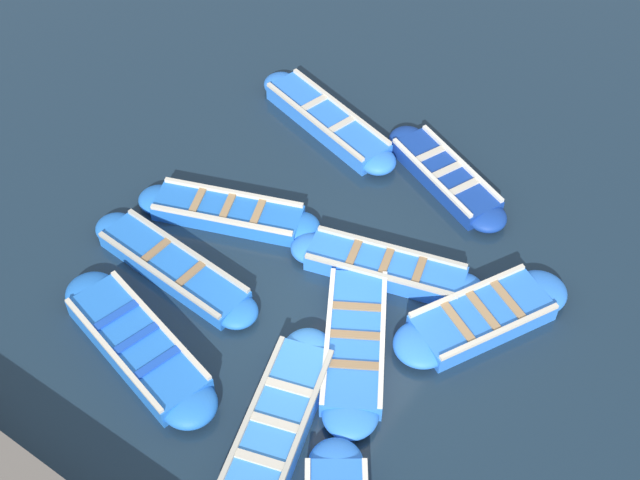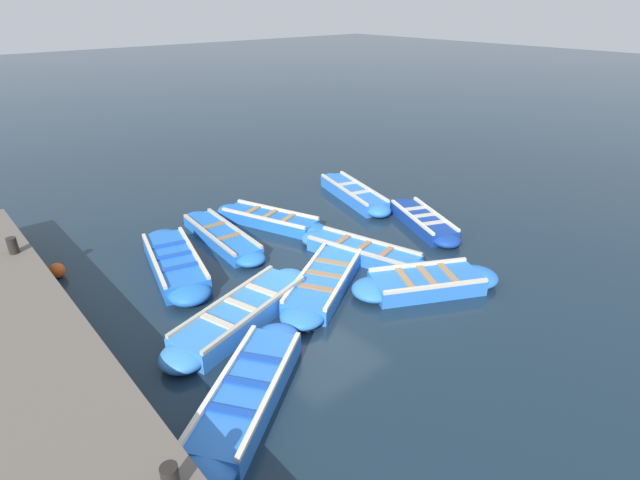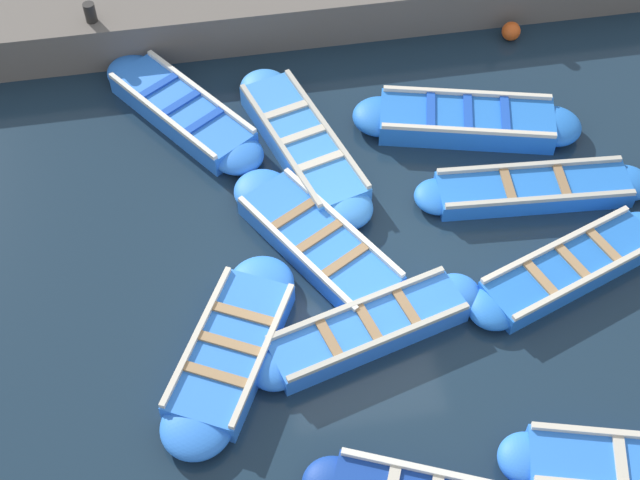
# 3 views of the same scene
# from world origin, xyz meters

# --- Properties ---
(ground_plane) EXTENTS (120.00, 120.00, 0.00)m
(ground_plane) POSITION_xyz_m (0.00, 0.00, 0.00)
(ground_plane) COLOR #162838
(boat_inner_gap) EXTENTS (1.62, 3.58, 0.40)m
(boat_inner_gap) POSITION_xyz_m (1.16, -0.18, 0.17)
(boat_inner_gap) COLOR blue
(boat_inner_gap) RESTS_ON ground
(boat_near_quay) EXTENTS (3.58, 2.62, 0.39)m
(boat_near_quay) POSITION_xyz_m (-0.44, -0.59, 0.17)
(boat_near_quay) COLOR blue
(boat_near_quay) RESTS_ON ground
(boat_mid_row) EXTENTS (1.95, 3.28, 0.39)m
(boat_mid_row) POSITION_xyz_m (3.76, 0.09, 0.17)
(boat_mid_row) COLOR navy
(boat_mid_row) RESTS_ON ground
(boat_drifting) EXTENTS (1.80, 3.89, 0.45)m
(boat_drifting) POSITION_xyz_m (-2.56, 2.25, 0.20)
(boat_drifting) COLOR blue
(boat_drifting) RESTS_ON ground
(boat_far_corner) EXTENTS (1.91, 3.55, 0.38)m
(boat_far_corner) POSITION_xyz_m (0.62, 2.93, 0.16)
(boat_far_corner) COLOR blue
(boat_far_corner) RESTS_ON ground
(boat_outer_left) EXTENTS (1.70, 3.86, 0.43)m
(boat_outer_left) POSITION_xyz_m (3.76, 2.86, 0.18)
(boat_outer_left) COLOR blue
(boat_outer_left) RESTS_ON ground
(boat_end_of_row) EXTENTS (3.97, 1.92, 0.45)m
(boat_end_of_row) POSITION_xyz_m (-2.50, -0.51, 0.20)
(boat_end_of_row) COLOR #3884E0
(boat_end_of_row) RESTS_ON ground
(boat_outer_right) EXTENTS (3.38, 2.39, 0.40)m
(boat_outer_right) POSITION_xyz_m (1.18, -2.08, 0.17)
(boat_outer_right) COLOR blue
(boat_outer_right) RESTS_ON ground
(boat_centre) EXTENTS (1.01, 3.80, 0.36)m
(boat_centre) POSITION_xyz_m (-0.95, 2.89, 0.15)
(boat_centre) COLOR blue
(boat_centre) RESTS_ON ground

